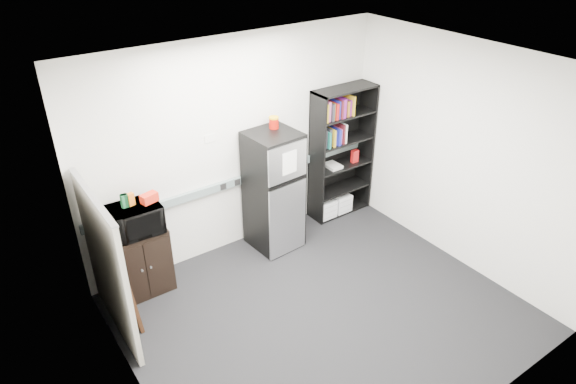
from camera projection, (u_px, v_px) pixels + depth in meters
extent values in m
plane|color=black|center=(323.00, 313.00, 5.63)|extent=(4.00, 4.00, 0.00)
cube|color=white|center=(237.00, 147.00, 6.21)|extent=(4.00, 0.02, 2.70)
cube|color=white|center=(461.00, 157.00, 5.97)|extent=(0.02, 3.50, 2.70)
cube|color=white|center=(127.00, 285.00, 3.97)|extent=(0.02, 3.50, 2.70)
cube|color=white|center=(334.00, 71.00, 4.30)|extent=(4.00, 3.50, 0.02)
cube|color=slate|center=(240.00, 180.00, 6.41)|extent=(3.92, 0.05, 0.10)
cube|color=white|center=(210.00, 138.00, 5.94)|extent=(0.14, 0.00, 0.10)
cube|color=black|center=(317.00, 161.00, 6.84)|extent=(0.02, 0.34, 1.85)
cube|color=black|center=(365.00, 145.00, 7.27)|extent=(0.02, 0.34, 1.85)
cube|color=black|center=(334.00, 149.00, 7.17)|extent=(0.90, 0.02, 1.85)
cube|color=black|center=(345.00, 89.00, 6.60)|extent=(0.90, 0.34, 0.02)
cube|color=black|center=(339.00, 209.00, 7.50)|extent=(0.85, 0.32, 0.03)
cube|color=black|center=(340.00, 188.00, 7.33)|extent=(0.85, 0.32, 0.03)
cube|color=black|center=(341.00, 165.00, 7.15)|extent=(0.85, 0.32, 0.02)
cube|color=black|center=(342.00, 141.00, 6.96)|extent=(0.85, 0.32, 0.02)
cube|color=black|center=(344.00, 115.00, 6.78)|extent=(0.85, 0.32, 0.02)
cube|color=white|center=(324.00, 207.00, 7.28)|extent=(0.25, 0.30, 0.25)
cube|color=white|center=(339.00, 201.00, 7.42)|extent=(0.25, 0.30, 0.25)
cube|color=#9E9B8C|center=(107.00, 267.00, 5.06)|extent=(0.05, 1.30, 1.60)
cube|color=#B2B2B7|center=(91.00, 196.00, 4.66)|extent=(0.06, 1.30, 0.02)
cube|color=black|center=(140.00, 262.00, 5.78)|extent=(0.64, 0.40, 0.81)
cube|color=black|center=(133.00, 276.00, 5.55)|extent=(0.30, 0.01, 0.71)
cube|color=black|center=(160.00, 266.00, 5.71)|extent=(0.30, 0.01, 0.71)
cylinder|color=#B2B2B7|center=(142.00, 271.00, 5.57)|extent=(0.02, 0.02, 0.02)
cylinder|color=#B2B2B7|center=(151.00, 267.00, 5.62)|extent=(0.02, 0.02, 0.02)
imported|color=black|center=(133.00, 220.00, 5.48)|extent=(0.61, 0.42, 0.33)
cube|color=#195A31|center=(124.00, 201.00, 5.37)|extent=(0.08, 0.06, 0.15)
cube|color=#0D3B1D|center=(124.00, 201.00, 5.37)|extent=(0.08, 0.07, 0.15)
cube|color=orange|center=(131.00, 199.00, 5.41)|extent=(0.08, 0.06, 0.14)
cube|color=red|center=(149.00, 198.00, 5.47)|extent=(0.20, 0.14, 0.10)
cube|color=black|center=(274.00, 192.00, 6.43)|extent=(0.63, 0.63, 1.54)
cube|color=silver|center=(288.00, 163.00, 5.95)|extent=(0.56, 0.06, 0.46)
cube|color=silver|center=(288.00, 220.00, 6.34)|extent=(0.56, 0.06, 0.99)
cube|color=black|center=(288.00, 183.00, 6.07)|extent=(0.56, 0.05, 0.03)
cube|color=white|center=(290.00, 163.00, 5.95)|extent=(0.21, 0.02, 0.28)
cube|color=black|center=(273.00, 134.00, 6.04)|extent=(0.63, 0.63, 0.02)
cylinder|color=#A51107|center=(274.00, 123.00, 6.14)|extent=(0.12, 0.12, 0.14)
cylinder|color=gold|center=(274.00, 116.00, 6.10)|extent=(0.12, 0.12, 0.02)
cube|color=black|center=(121.00, 283.00, 5.38)|extent=(0.12, 0.70, 0.89)
cube|color=silver|center=(123.00, 283.00, 5.39)|extent=(0.07, 0.59, 0.76)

